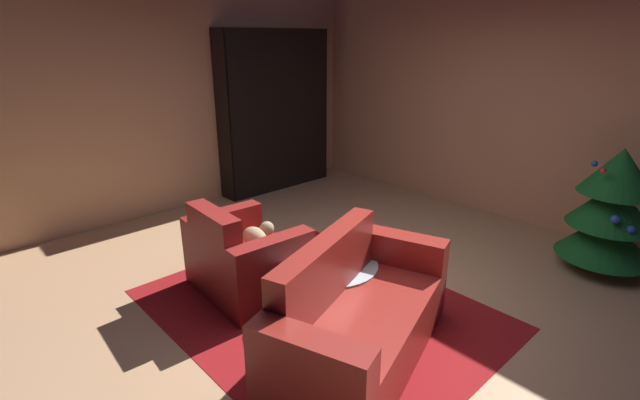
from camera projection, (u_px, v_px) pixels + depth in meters
ground_plane at (359, 298)px, 4.01m from camera, size 7.67×7.67×0.00m
wall_back at (525, 110)px, 5.36m from camera, size 6.51×0.06×2.70m
wall_left at (174, 105)px, 5.78m from camera, size 0.06×5.70×2.70m
area_rug at (318, 309)px, 3.85m from camera, size 2.80×2.18×0.01m
bookshelf_unit at (281, 111)px, 6.67m from camera, size 0.33×1.76×2.27m
armchair_red at (244, 260)px, 4.05m from camera, size 1.04×0.82×0.84m
couch_red at (358, 320)px, 3.18m from camera, size 1.24×1.84×0.88m
coffee_table at (332, 268)px, 3.70m from camera, size 0.75×0.75×0.44m
book_stack_on_table at (327, 259)px, 3.67m from camera, size 0.22×0.18×0.09m
bottle_on_table at (347, 262)px, 3.49m from camera, size 0.08×0.08×0.28m
decorated_tree at (611, 209)px, 4.31m from camera, size 0.84×0.84×1.22m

